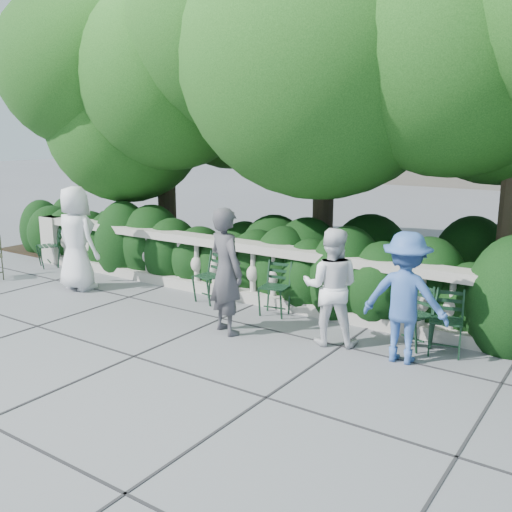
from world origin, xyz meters
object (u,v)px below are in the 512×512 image
Objects in this scene: chair_e at (443,358)px; person_casual_man at (331,287)px; person_woman_grey at (226,271)px; person_businessman at (76,238)px; chair_c at (203,304)px; chair_d at (271,318)px; chair_f at (405,349)px; chair_a at (42,268)px; person_older_blue at (405,298)px.

person_casual_man is (-1.42, -0.33, 0.78)m from chair_e.
person_woman_grey reaches higher than chair_e.
chair_c is at bearing -165.23° from person_businessman.
person_woman_grey is (1.13, -0.83, 0.89)m from chair_c.
chair_f is at bearing -11.51° from chair_d.
chair_f is at bearing 8.97° from chair_c.
chair_c is at bearing -14.42° from person_woman_grey.
chair_e and chair_f have the same top height.
chair_a and chair_d have the same top height.
chair_c is 1.30m from chair_d.
chair_e is 6.46m from person_businessman.
chair_a is 0.54× the size of person_casual_man.
chair_a is 7.83m from chair_f.
person_older_blue is at bearing 158.39° from person_casual_man.
chair_a is at bearing -8.88° from person_older_blue.
chair_e is at bearing -142.97° from person_woman_grey.
chair_d is 3.88m from person_businessman.
chair_a and chair_e have the same top height.
person_casual_man is at bearing 179.52° from chair_e.
chair_d is at bearing 164.10° from chair_e.
person_older_blue is (-0.41, -0.35, 0.81)m from chair_e.
chair_d is 1.00× the size of chair_e.
person_businessman reaches higher than person_casual_man.
person_casual_man reaches higher than chair_c.
person_woman_grey is 1.10× the size of person_older_blue.
chair_e is (2.65, -0.11, 0.00)m from chair_d.
chair_c is 3.95m from chair_e.
person_woman_grey is at bearing 177.58° from person_businessman.
person_businessman is at bearing -157.90° from chair_c.
chair_c is 0.52× the size of person_older_blue.
chair_f is (2.14, -0.08, 0.00)m from chair_d.
chair_e is at bearing -145.04° from person_older_blue.
person_businessman is (1.96, -0.62, 0.92)m from chair_a.
person_woman_grey reaches higher than chair_c.
chair_a is 1.00× the size of chair_e.
person_older_blue is (7.93, -0.48, 0.81)m from chair_a.
chair_a is at bearing -171.49° from chair_c.
person_older_blue is at bearing -20.83° from chair_d.
person_casual_man is at bearing -139.45° from chair_f.
chair_d is 1.00× the size of chair_f.
person_older_blue reaches higher than chair_a.
chair_f is 0.45× the size of person_businessman.
person_woman_grey reaches higher than chair_a.
person_older_blue is at bearing 2.96° from chair_c.
chair_d is at bearing 25.90° from chair_a.
chair_e is 0.54× the size of person_casual_man.
person_casual_man is (1.23, -0.44, 0.78)m from chair_d.
chair_e is 0.50m from chair_f.
person_older_blue reaches higher than person_casual_man.
chair_a is 2.26m from person_businessman.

